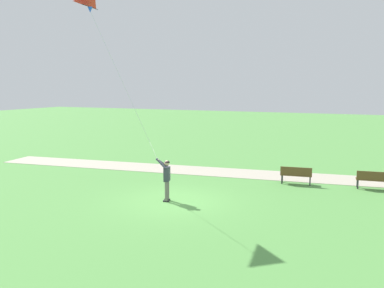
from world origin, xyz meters
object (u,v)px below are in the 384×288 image
Objects in this scene: person_kite_flyer at (166,177)px; flying_kite at (95,4)px; park_bench_far_walkway at (373,179)px; park_bench_near_walkway at (296,174)px.

flying_kite is at bearing -73.43° from person_kite_flyer.
flying_kite reaches higher than park_bench_far_walkway.
flying_kite reaches higher than person_kite_flyer.
person_kite_flyer is at bearing -54.63° from park_bench_far_walkway.
park_bench_near_walkway and park_bench_far_walkway have the same top height.
flying_kite is 12.06m from park_bench_near_walkway.
park_bench_far_walkway is (-0.42, 3.47, 0.00)m from park_bench_near_walkway.
person_kite_flyer reaches higher than park_bench_near_walkway.
flying_kite is 4.36× the size of park_bench_near_walkway.
person_kite_flyer is 1.18× the size of park_bench_far_walkway.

